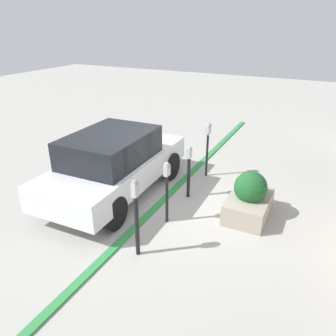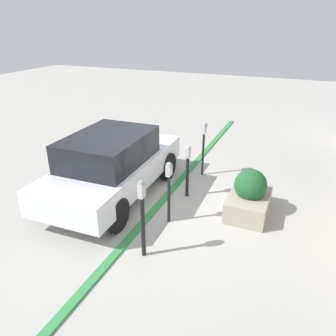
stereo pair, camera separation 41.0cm
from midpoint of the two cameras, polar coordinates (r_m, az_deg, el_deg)
ground_plane at (r=7.67m, az=0.79°, el=-6.27°), size 40.00×40.00×0.00m
curb_strip at (r=7.69m, az=0.25°, el=-6.01°), size 14.72×0.16×0.04m
parking_meter_nearest at (r=5.68m, az=-3.50°, el=-7.46°), size 0.14×0.12×1.52m
parking_meter_second at (r=6.59m, az=1.58°, el=-2.54°), size 0.16×0.13×1.37m
parking_meter_middle at (r=7.65m, az=5.18°, el=0.32°), size 0.15×0.13×1.30m
parking_meter_fourth at (r=8.70m, az=8.31°, el=5.26°), size 0.19×0.16×1.50m
planter_box at (r=7.31m, az=15.55°, el=-5.22°), size 1.32×0.84×1.04m
parked_car_front at (r=7.84m, az=-7.80°, el=0.91°), size 4.25×1.88×1.58m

